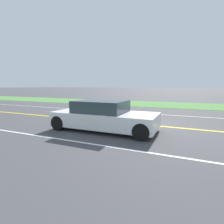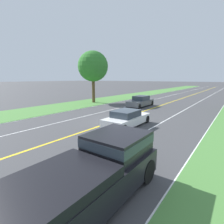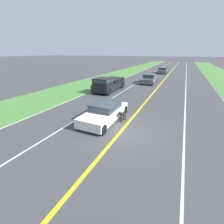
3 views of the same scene
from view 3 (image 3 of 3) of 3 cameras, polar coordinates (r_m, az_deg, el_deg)
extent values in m
plane|color=#424244|center=(9.25, 3.63, -7.15)|extent=(400.00, 400.00, 0.00)
cube|color=yellow|center=(9.25, 3.63, -7.13)|extent=(0.18, 160.00, 0.01)
cube|color=white|center=(13.23, -25.83, -0.23)|extent=(0.14, 160.00, 0.01)
cube|color=white|center=(10.86, -13.83, -3.17)|extent=(0.10, 160.00, 0.01)
cube|color=white|center=(8.81, 25.74, -11.10)|extent=(0.10, 160.00, 0.01)
cube|color=#4C843D|center=(15.59, -32.97, 1.56)|extent=(6.00, 160.00, 0.03)
cube|color=white|center=(10.47, -2.83, -0.71)|extent=(1.83, 4.40, 0.60)
cube|color=#2D3842|center=(10.42, -2.44, 2.40)|extent=(1.57, 2.11, 0.49)
cylinder|color=black|center=(9.57, -12.28, -4.53)|extent=(0.22, 0.62, 0.62)
cylinder|color=black|center=(12.38, -2.34, 2.10)|extent=(0.22, 0.62, 0.62)
cylinder|color=black|center=(8.75, -3.49, -6.66)|extent=(0.22, 0.62, 0.62)
cylinder|color=black|center=(11.75, 4.85, 0.95)|extent=(0.22, 0.62, 0.62)
ellipsoid|color=black|center=(10.36, 4.15, -0.71)|extent=(0.32, 0.64, 0.28)
cylinder|color=black|center=(10.36, 3.14, -2.65)|extent=(0.07, 0.07, 0.38)
cylinder|color=black|center=(10.69, 4.44, -1.90)|extent=(0.07, 0.07, 0.38)
cylinder|color=black|center=(10.29, 3.76, -2.84)|extent=(0.07, 0.07, 0.38)
cylinder|color=black|center=(10.62, 5.05, -2.08)|extent=(0.07, 0.07, 0.38)
cylinder|color=black|center=(10.12, 3.35, -0.58)|extent=(0.16, 0.19, 0.16)
sphere|color=black|center=(10.02, 3.01, -0.45)|extent=(0.25, 0.25, 0.21)
ellipsoid|color=#331E14|center=(9.91, 2.54, -0.78)|extent=(0.11, 0.12, 0.08)
cone|color=black|center=(10.03, 2.79, 0.05)|extent=(0.08, 0.08, 0.09)
cone|color=black|center=(9.97, 3.32, -0.10)|extent=(0.08, 0.08, 0.09)
cylinder|color=black|center=(10.66, 5.35, 0.15)|extent=(0.10, 0.23, 0.23)
cube|color=black|center=(18.92, -1.07, 10.15)|extent=(2.05, 5.29, 0.83)
cube|color=black|center=(17.44, -3.34, 11.68)|extent=(1.80, 2.00, 0.70)
cube|color=#2D3842|center=(17.42, -3.35, 12.02)|extent=(1.82, 2.02, 0.31)
cube|color=black|center=(19.81, 0.36, 12.31)|extent=(2.00, 3.01, 0.29)
cylinder|color=black|center=(17.66, -6.78, 8.35)|extent=(0.22, 0.85, 0.85)
cylinder|color=black|center=(21.18, -0.90, 10.73)|extent=(0.22, 0.85, 0.85)
cylinder|color=black|center=(16.77, -1.27, 7.79)|extent=(0.22, 0.85, 0.85)
cylinder|color=black|center=(20.45, 3.90, 10.28)|extent=(0.22, 0.85, 0.85)
cube|color=#51565B|center=(24.47, 13.90, 11.80)|extent=(1.90, 4.27, 0.66)
cube|color=#2D3842|center=(24.54, 14.11, 13.24)|extent=(1.63, 2.05, 0.54)
cylinder|color=black|center=(23.03, 10.82, 10.98)|extent=(0.22, 0.63, 0.63)
cylinder|color=black|center=(26.34, 12.79, 12.14)|extent=(0.22, 0.63, 0.63)
cylinder|color=black|center=(22.67, 15.09, 10.46)|extent=(0.22, 0.63, 0.63)
cylinder|color=black|center=(26.03, 16.55, 11.69)|extent=(0.22, 0.63, 0.63)
cube|color=#51565B|center=(37.64, 18.69, 14.57)|extent=(1.90, 4.64, 0.61)
cube|color=#2D3842|center=(37.77, 18.83, 15.41)|extent=(1.63, 2.23, 0.48)
cylinder|color=black|center=(35.92, 16.87, 14.24)|extent=(0.22, 0.68, 0.68)
cylinder|color=black|center=(39.62, 17.77, 14.76)|extent=(0.22, 0.68, 0.68)
cylinder|color=black|center=(35.70, 19.66, 13.88)|extent=(0.22, 0.68, 0.68)
cylinder|color=black|center=(39.42, 20.31, 14.43)|extent=(0.22, 0.68, 0.68)
camera|label=1|loc=(12.58, -38.70, 5.05)|focal=28.00mm
camera|label=2|loc=(22.95, -5.11, 19.61)|focal=28.00mm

